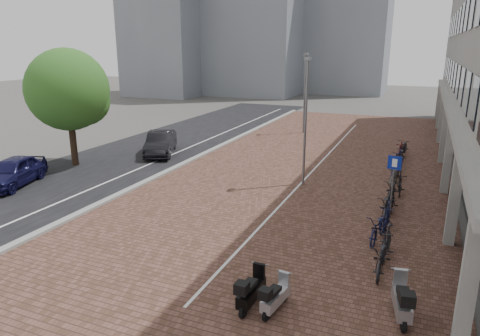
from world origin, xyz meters
The scene contains 16 objects.
ground centered at (0.00, 0.00, 0.00)m, with size 140.00×140.00×0.00m, color #474442.
plaza_brick centered at (2.00, 12.00, 0.01)m, with size 14.50×42.00×0.04m, color brown.
street_asphalt centered at (-9.00, 12.00, 0.01)m, with size 8.00×50.00×0.03m, color black.
curb centered at (-5.10, 12.00, 0.07)m, with size 0.35×42.00×0.14m, color gray.
lane_line centered at (-7.00, 12.00, 0.02)m, with size 0.12×44.00×0.00m, color white.
parking_line centered at (2.20, 12.00, 0.04)m, with size 0.10×30.00×0.00m, color white.
car_navy centered at (-10.93, 2.90, 0.71)m, with size 1.68×4.19×1.43m, color #0F0E34.
car_dark centered at (-7.74, 11.26, 0.73)m, with size 1.55×4.46×1.47m, color black.
scooter_front centered at (4.46, -2.18, 0.48)m, with size 0.43×1.39×0.95m, color #B8B8BD, non-canonical shape.
scooter_mid centered at (3.81, -2.23, 0.53)m, with size 0.48×1.53×1.05m, color black, non-canonical shape.
scooter_back centered at (7.50, -1.20, 0.56)m, with size 0.51×1.63×1.12m, color gray, non-canonical shape.
parking_sign centered at (6.69, 5.78, 1.75)m, with size 0.53×0.17×2.58m.
lamp_near centered at (2.32, 8.63, 3.07)m, with size 0.12×0.12×6.15m, color gray.
lamp_far centered at (-1.15, 21.69, 3.06)m, with size 0.12×0.12×6.12m, color slate.
street_tree centered at (-10.82, 7.22, 4.23)m, with size 4.57×4.57×6.65m.
bike_row centered at (6.62, 9.05, 0.52)m, with size 1.18×18.11×1.05m.
Camera 1 is at (7.47, -11.67, 6.72)m, focal length 32.41 mm.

